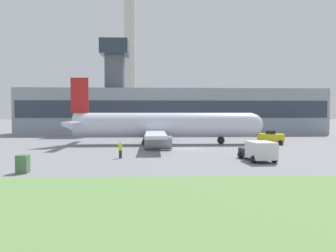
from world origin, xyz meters
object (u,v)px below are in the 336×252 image
(baggage_truck, at_px, (258,151))
(ground_crew_person, at_px, (120,150))
(airplane, at_px, (161,126))
(pushback_tug, at_px, (270,138))

(baggage_truck, bearing_deg, ground_crew_person, 169.41)
(airplane, relative_size, baggage_truck, 5.78)
(pushback_tug, bearing_deg, ground_crew_person, -145.57)
(ground_crew_person, bearing_deg, pushback_tug, 34.43)
(airplane, bearing_deg, ground_crew_person, -106.95)
(airplane, xyz_separation_m, baggage_truck, (8.50, -16.50, -1.69))
(baggage_truck, relative_size, ground_crew_person, 3.04)
(airplane, relative_size, pushback_tug, 7.16)
(airplane, distance_m, baggage_truck, 18.64)
(pushback_tug, height_order, ground_crew_person, pushback_tug)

